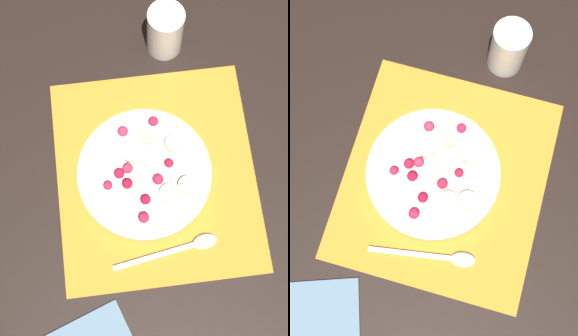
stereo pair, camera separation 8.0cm
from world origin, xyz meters
TOP-DOWN VIEW (x-y plane):
  - ground_plane at (0.00, 0.00)m, footprint 3.00×3.00m
  - placemat at (0.00, 0.00)m, footprint 0.39×0.35m
  - fruit_bowl at (0.00, 0.02)m, footprint 0.23×0.23m
  - spoon at (-0.13, -0.03)m, footprint 0.05×0.18m
  - drinking_glass at (0.26, -0.05)m, footprint 0.07×0.07m

SIDE VIEW (x-z plane):
  - ground_plane at x=0.00m, z-range 0.00..0.00m
  - placemat at x=0.00m, z-range 0.00..0.01m
  - spoon at x=-0.13m, z-range 0.01..0.01m
  - fruit_bowl at x=0.00m, z-range 0.00..0.05m
  - drinking_glass at x=0.26m, z-range 0.00..0.10m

